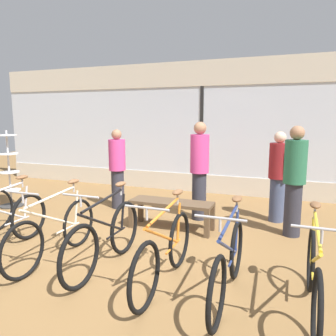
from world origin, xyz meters
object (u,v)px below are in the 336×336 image
(bicycle_center_left, at_px, (55,231))
(bicycle_far_right, at_px, (314,276))
(bicycle_center_right, at_px, (165,252))
(accessory_rack, at_px, (10,175))
(customer_near_rack, at_px, (294,179))
(customer_by_window, at_px, (117,167))
(customer_mid_floor, at_px, (199,169))
(customer_near_bench, at_px, (279,174))
(bicycle_right, at_px, (228,264))
(bicycle_left, at_px, (2,224))
(bicycle_center, at_px, (105,238))
(display_bench, at_px, (171,206))

(bicycle_center_left, relative_size, bicycle_far_right, 1.01)
(bicycle_center_right, bearing_deg, accessory_rack, 156.22)
(customer_near_rack, bearing_deg, customer_by_window, 172.87)
(customer_mid_floor, height_order, customer_near_bench, customer_mid_floor)
(accessory_rack, bearing_deg, bicycle_right, -20.96)
(bicycle_left, xyz_separation_m, customer_by_window, (0.40, 2.52, 0.46))
(customer_by_window, height_order, customer_near_bench, customer_by_window)
(bicycle_center_right, height_order, customer_near_bench, customer_near_bench)
(bicycle_left, relative_size, customer_by_window, 1.06)
(customer_near_rack, xyz_separation_m, customer_by_window, (-3.39, 0.42, -0.07))
(bicycle_right, height_order, customer_by_window, customer_by_window)
(bicycle_left, bearing_deg, customer_mid_floor, 47.66)
(bicycle_center_left, relative_size, bicycle_center_right, 1.02)
(bicycle_far_right, bearing_deg, bicycle_center_left, 177.95)
(bicycle_center, height_order, display_bench, bicycle_center)
(bicycle_center_left, xyz_separation_m, customer_near_rack, (2.91, 2.08, 0.53))
(bicycle_right, height_order, customer_near_rack, customer_near_rack)
(customer_mid_floor, bearing_deg, customer_near_bench, 15.35)
(bicycle_center, distance_m, customer_near_bench, 3.35)
(customer_near_rack, bearing_deg, customer_mid_floor, 169.67)
(bicycle_far_right, bearing_deg, bicycle_center_right, 178.99)
(bicycle_center_right, height_order, customer_by_window, customer_by_window)
(bicycle_far_right, xyz_separation_m, customer_by_window, (-3.59, 2.61, 0.46))
(bicycle_far_right, relative_size, customer_by_window, 1.07)
(customer_near_rack, distance_m, customer_mid_floor, 1.64)
(customer_near_rack, bearing_deg, bicycle_right, -105.32)
(bicycle_center_left, distance_m, bicycle_center, 0.75)
(customer_near_rack, bearing_deg, accessory_rack, -176.93)
(bicycle_left, xyz_separation_m, customer_near_bench, (3.54, 2.77, 0.48))
(bicycle_center, bearing_deg, customer_near_rack, 43.40)
(bicycle_left, height_order, bicycle_center, bicycle_center)
(bicycle_left, height_order, bicycle_center_left, bicycle_left)
(accessory_rack, bearing_deg, customer_near_bench, 10.33)
(bicycle_center, relative_size, bicycle_far_right, 1.01)
(customer_near_rack, relative_size, customer_by_window, 1.07)
(accessory_rack, bearing_deg, customer_by_window, 18.49)
(customer_near_bench, bearing_deg, bicycle_far_right, -80.95)
(bicycle_center_left, height_order, bicycle_center_right, bicycle_center_right)
(customer_near_rack, bearing_deg, bicycle_center_left, -144.50)
(bicycle_center, height_order, customer_mid_floor, customer_mid_floor)
(bicycle_center_left, xyz_separation_m, display_bench, (1.01, 1.68, 0.00))
(customer_mid_floor, bearing_deg, bicycle_far_right, -53.79)
(bicycle_center_left, relative_size, customer_near_rack, 1.01)
(bicycle_center_right, relative_size, customer_by_window, 1.06)
(bicycle_center_right, xyz_separation_m, display_bench, (-0.58, 1.76, 0.00))
(display_bench, bearing_deg, bicycle_far_right, -40.39)
(bicycle_right, height_order, accessory_rack, accessory_rack)
(bicycle_right, distance_m, customer_near_bench, 2.92)
(bicycle_left, bearing_deg, customer_by_window, 80.89)
(customer_near_bench, bearing_deg, bicycle_center_right, -110.66)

